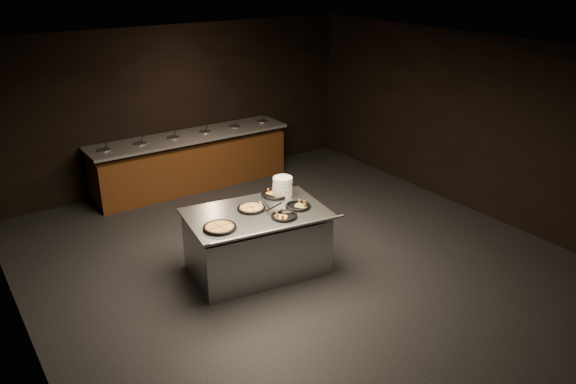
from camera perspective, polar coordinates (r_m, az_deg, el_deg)
name	(u,v)px	position (r m, az deg, el deg)	size (l,w,h in m)	color
room	(305,169)	(7.27, 1.76, 2.35)	(7.02, 8.02, 2.92)	black
salad_bar	(192,164)	(10.53, -9.73, 2.77)	(3.70, 0.83, 1.18)	#503012
serving_counter	(257,243)	(7.62, -3.18, -5.17)	(1.98, 1.43, 0.88)	#B3B5BA
plate_stack	(283,186)	(7.87, -0.54, 0.57)	(0.27, 0.27, 0.27)	white
pan_veggie_whole	(220,227)	(7.01, -6.96, -3.57)	(0.42, 0.42, 0.04)	black
pan_cheese_whole	(251,208)	(7.50, -3.74, -1.63)	(0.38, 0.38, 0.04)	black
pan_cheese_slices_a	(275,194)	(7.92, -1.31, -0.20)	(0.40, 0.40, 0.04)	black
pan_cheese_slices_b	(284,216)	(7.26, -0.40, -2.43)	(0.35, 0.35, 0.04)	black
pan_veggie_slices	(298,206)	(7.55, 1.02, -1.41)	(0.34, 0.34, 0.04)	black
server_left	(264,204)	(7.47, -2.50, -1.25)	(0.11, 0.32, 0.15)	#B3B5BA
server_right	(278,208)	(7.33, -1.06, -1.67)	(0.31, 0.20, 0.16)	#B3B5BA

